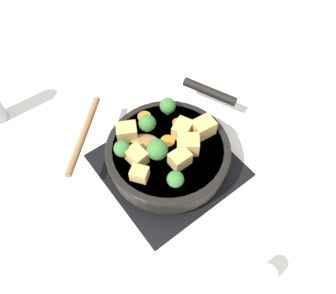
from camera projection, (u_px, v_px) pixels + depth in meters
ground_plane at (168, 165)px, 0.83m from camera, size 2.40×2.40×0.00m
front_burner_grate at (168, 163)px, 0.82m from camera, size 0.31×0.31×0.03m
skillet_pan at (168, 152)px, 0.78m from camera, size 0.30×0.39×0.06m
wooden_spoon at (111, 138)px, 0.77m from camera, size 0.23×0.23×0.02m
tofu_cube_center_large at (182, 130)px, 0.77m from camera, size 0.05×0.06×0.04m
tofu_cube_near_handle at (180, 159)px, 0.72m from camera, size 0.04×0.04×0.04m
tofu_cube_east_chunk at (188, 144)px, 0.74m from camera, size 0.06×0.06×0.04m
tofu_cube_west_chunk at (137, 156)px, 0.72m from camera, size 0.05×0.04×0.04m
tofu_cube_back_piece at (139, 174)px, 0.70m from camera, size 0.05×0.05×0.03m
tofu_cube_front_piece at (127, 132)px, 0.76m from camera, size 0.06×0.06×0.04m
tofu_cube_mid_small at (203, 127)px, 0.77m from camera, size 0.04×0.05×0.04m
broccoli_floret_near_spoon at (147, 123)px, 0.77m from camera, size 0.04×0.04×0.05m
broccoli_floret_center_top at (122, 149)px, 0.73m from camera, size 0.04×0.04×0.05m
broccoli_floret_east_rim at (175, 179)px, 0.68m from camera, size 0.04×0.04×0.04m
broccoli_floret_west_rim at (157, 150)px, 0.72m from camera, size 0.05×0.05×0.05m
broccoli_floret_north_edge at (168, 106)px, 0.80m from camera, size 0.04×0.04×0.05m
carrot_slice_orange_thin at (144, 117)px, 0.81m from camera, size 0.03×0.03×0.01m
carrot_slice_near_center at (168, 141)px, 0.77m from camera, size 0.03×0.03×0.01m
carrot_slice_edge_slice at (178, 123)px, 0.80m from camera, size 0.03×0.03×0.01m
salt_shaker at (263, 279)px, 0.63m from camera, size 0.04×0.04×0.09m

